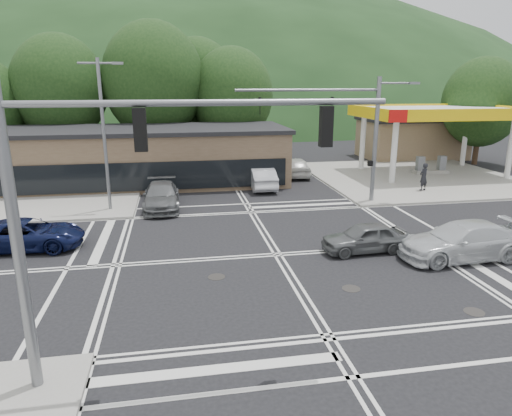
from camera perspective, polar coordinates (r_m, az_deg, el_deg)
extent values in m
plane|color=black|center=(21.11, 2.70, -5.84)|extent=(120.00, 120.00, 0.00)
cube|color=gray|center=(40.03, 19.17, 3.68)|extent=(16.00, 16.00, 0.15)
cube|color=gray|center=(36.56, -26.70, 1.82)|extent=(16.00, 16.00, 0.15)
cylinder|color=silver|center=(36.49, 16.87, 6.68)|extent=(0.44, 0.44, 5.00)
cylinder|color=silver|center=(41.87, 13.19, 7.99)|extent=(0.44, 0.44, 5.00)
cylinder|color=silver|center=(41.95, 29.24, 6.45)|extent=(0.44, 0.44, 5.00)
cylinder|color=silver|center=(46.71, 24.65, 7.74)|extent=(0.44, 0.44, 5.00)
cube|color=silver|center=(41.25, 21.62, 11.13)|extent=(12.00, 8.00, 0.60)
cube|color=yellow|center=(37.90, 24.77, 10.51)|extent=(12.20, 0.25, 0.90)
cube|color=yellow|center=(44.71, 18.93, 11.63)|extent=(12.20, 0.25, 0.90)
cube|color=yellow|center=(38.47, 13.82, 11.52)|extent=(0.25, 8.20, 0.90)
cube|color=yellow|center=(44.66, 28.31, 10.64)|extent=(0.25, 8.20, 0.90)
cube|color=red|center=(34.95, 17.34, 10.91)|extent=(1.40, 0.12, 0.90)
cube|color=gray|center=(41.84, 20.93, 4.24)|extent=(3.00, 1.00, 0.30)
cube|color=slate|center=(41.22, 19.83, 5.18)|extent=(0.60, 0.50, 1.30)
cube|color=slate|center=(42.25, 22.19, 5.18)|extent=(0.60, 0.50, 1.30)
cube|color=#846B4F|center=(50.80, 18.89, 8.14)|extent=(10.00, 6.00, 3.80)
cube|color=brown|center=(36.78, -15.67, 6.04)|extent=(24.00, 8.00, 4.00)
ellipsoid|color=#1A3417|center=(109.52, -7.95, 11.32)|extent=(252.00, 126.00, 140.00)
cylinder|color=#382619|center=(44.52, -22.67, 7.53)|extent=(0.50, 0.50, 4.84)
ellipsoid|color=black|center=(44.21, -23.32, 13.59)|extent=(8.00, 8.00, 9.20)
cylinder|color=#382619|center=(43.48, -12.27, 8.49)|extent=(0.50, 0.50, 5.28)
ellipsoid|color=black|center=(43.19, -12.67, 15.30)|extent=(9.00, 9.00, 10.35)
cylinder|color=#382619|center=(43.85, -2.97, 8.30)|extent=(0.50, 0.50, 4.40)
ellipsoid|color=black|center=(43.52, -3.05, 13.92)|extent=(7.60, 7.60, 8.74)
cylinder|color=#382619|center=(47.52, -7.23, 9.02)|extent=(0.50, 0.50, 4.84)
ellipsoid|color=black|center=(47.23, -7.43, 14.73)|extent=(8.40, 8.40, 9.66)
cylinder|color=#382619|center=(48.73, 25.87, 7.24)|extent=(0.50, 0.50, 3.96)
ellipsoid|color=black|center=(48.43, 26.42, 11.76)|extent=(7.20, 7.20, 8.28)
cylinder|color=slate|center=(28.63, -18.44, 8.34)|extent=(0.20, 0.20, 9.00)
cylinder|color=slate|center=(28.47, -19.19, 16.74)|extent=(2.20, 0.12, 0.12)
cube|color=slate|center=(28.34, -16.90, 16.93)|extent=(0.60, 0.25, 0.15)
cylinder|color=slate|center=(30.36, 14.68, 8.04)|extent=(0.28, 0.28, 8.00)
cylinder|color=slate|center=(28.55, 6.62, 14.44)|extent=(9.00, 0.16, 0.16)
imported|color=black|center=(29.04, 9.47, 12.57)|extent=(0.16, 0.20, 1.00)
imported|color=black|center=(27.87, 0.50, 12.66)|extent=(0.16, 0.20, 1.00)
cylinder|color=slate|center=(30.66, 17.26, 14.68)|extent=(2.40, 0.12, 0.12)
cube|color=slate|center=(31.17, 19.12, 14.54)|extent=(0.70, 0.30, 0.15)
cube|color=black|center=(30.46, 14.07, 5.44)|extent=(0.25, 0.30, 0.35)
cylinder|color=slate|center=(12.16, -27.70, -3.93)|extent=(0.28, 0.28, 8.00)
cylinder|color=slate|center=(11.00, -6.48, 12.94)|extent=(9.00, 0.16, 0.16)
cube|color=black|center=(11.04, -14.28, 9.45)|extent=(0.30, 0.25, 1.00)
cube|color=black|center=(11.63, 8.76, 10.03)|extent=(0.30, 0.25, 1.00)
imported|color=#0C1237|center=(24.14, -26.73, -2.96)|extent=(5.30, 2.66, 1.44)
imported|color=#575A5C|center=(21.84, 13.43, -3.61)|extent=(4.09, 1.82, 1.37)
imported|color=silver|center=(22.36, 24.35, -3.77)|extent=(5.75, 2.46, 1.65)
imported|color=#B8B9C0|center=(33.95, 0.65, 3.83)|extent=(1.82, 4.97, 1.63)
imported|color=silver|center=(38.54, 4.99, 5.16)|extent=(2.13, 4.80, 1.60)
imported|color=#55585A|center=(29.15, -11.74, 1.48)|extent=(2.20, 5.39, 1.56)
imported|color=black|center=(34.77, 20.22, 3.69)|extent=(0.84, 0.71, 1.97)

